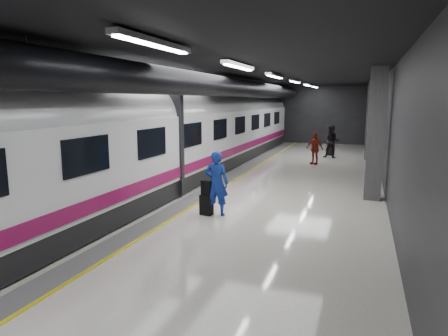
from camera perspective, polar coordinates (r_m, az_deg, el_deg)
The scene contains 9 objects.
ground at distance 13.58m, azimuth 0.85°, elevation -4.82°, with size 40.00×40.00×0.00m, color silver.
platform_hall at distance 14.15m, azimuth 1.01°, elevation 10.23°, with size 10.02×40.02×4.51m.
train at distance 14.57m, azimuth -11.37°, elevation 4.24°, with size 3.05×38.00×4.05m.
traveler_main at distance 11.81m, azimuth -1.09°, elevation -2.19°, with size 0.71×0.46×1.94m, color #1744B1.
suitcase_main at distance 12.00m, azimuth -2.53°, elevation -5.29°, with size 0.37×0.23×0.61m, color black.
shoulder_bag at distance 11.89m, azimuth -2.46°, elevation -2.82°, with size 0.34×0.18×0.45m, color black.
traveler_far_a at distance 24.49m, azimuth 15.13°, elevation 3.66°, with size 0.95×0.74×1.96m, color black.
traveler_far_b at distance 21.93m, azimuth 12.82°, elevation 2.76°, with size 1.00×0.42×1.71m, color maroon.
suitcase_far at distance 25.69m, azimuth 15.02°, elevation 2.37°, with size 0.39×0.25×0.57m, color black.
Camera 1 is at (4.15, -12.48, 3.39)m, focal length 32.00 mm.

